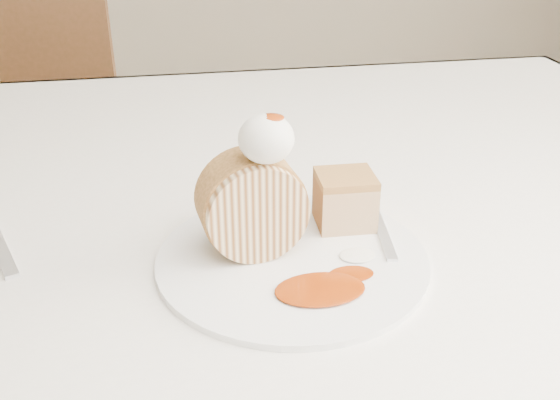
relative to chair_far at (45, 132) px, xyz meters
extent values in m
cube|color=white|center=(0.40, -0.86, 0.23)|extent=(1.40, 0.90, 0.04)
cube|color=white|center=(0.40, -0.41, 0.11)|extent=(1.40, 0.01, 0.28)
cylinder|color=brown|center=(1.02, -0.49, -0.15)|extent=(0.06, 0.06, 0.71)
cube|color=brown|center=(0.00, 0.08, -0.08)|extent=(0.43, 0.43, 0.04)
cube|color=brown|center=(-0.01, -0.10, 0.16)|extent=(0.41, 0.06, 0.43)
cylinder|color=brown|center=(0.19, 0.25, -0.30)|extent=(0.04, 0.04, 0.40)
cylinder|color=brown|center=(-0.16, 0.27, -0.30)|extent=(0.04, 0.04, 0.40)
cylinder|color=brown|center=(0.17, -0.10, -0.30)|extent=(0.04, 0.04, 0.40)
cylinder|color=white|center=(0.43, -1.08, 0.25)|extent=(0.27, 0.27, 0.01)
cylinder|color=beige|center=(0.39, -1.06, 0.30)|extent=(0.10, 0.06, 0.10)
cube|color=#C08548|center=(0.49, -1.03, 0.28)|extent=(0.06, 0.05, 0.05)
ellipsoid|color=white|center=(0.40, -1.07, 0.37)|extent=(0.05, 0.05, 0.04)
ellipsoid|color=#8F2D05|center=(0.41, -1.07, 0.40)|extent=(0.03, 0.02, 0.01)
cube|color=silver|center=(0.53, -1.05, 0.26)|extent=(0.04, 0.16, 0.00)
camera|label=1|loc=(0.33, -1.57, 0.58)|focal=40.00mm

